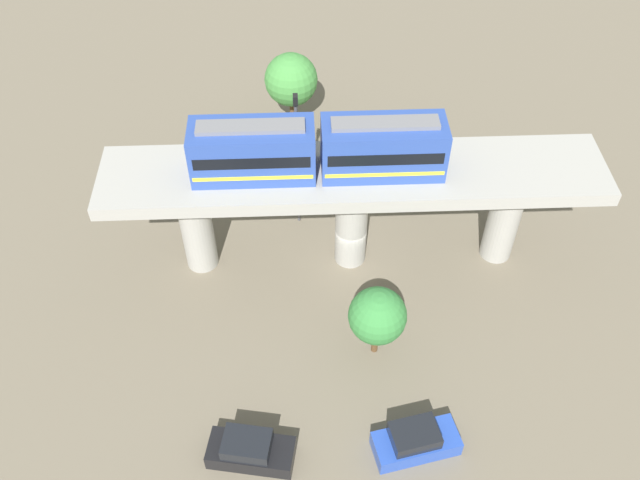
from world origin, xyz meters
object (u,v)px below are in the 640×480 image
parked_car_black (250,450)px  tree_far_corner (427,149)px  train (318,149)px  tree_mid_lot (377,316)px  parked_car_blue (415,441)px  signal_post (297,156)px  tree_near_viaduct (291,80)px

parked_car_black → tree_far_corner: tree_far_corner is taller
tree_far_corner → parked_car_black: bearing=150.2°
train → tree_mid_lot: bearing=-157.9°
parked_car_blue → train: bearing=6.4°
signal_post → tree_far_corner: bearing=-68.8°
tree_mid_lot → signal_post: size_ratio=0.48×
train → tree_far_corner: 11.56m
parked_car_blue → tree_mid_lot: 6.53m
train → signal_post: bearing=18.3°
parked_car_blue → parked_car_black: 8.09m
parked_car_black → tree_near_viaduct: size_ratio=0.74×
parked_car_black → tree_mid_lot: 9.31m
tree_near_viaduct → signal_post: 10.06m
tree_mid_lot → signal_post: bearing=20.9°
signal_post → train: bearing=-161.7°
tree_near_viaduct → parked_car_blue: bearing=-167.8°
train → parked_car_black: 15.72m
parked_car_blue → signal_post: (16.26, 5.38, 4.66)m
parked_car_blue → tree_near_viaduct: 27.04m
tree_mid_lot → parked_car_blue: bearing=-166.4°
parked_car_blue → parked_car_black: bearing=79.1°
tree_far_corner → parked_car_blue: bearing=170.7°
parked_car_black → signal_post: signal_post is taller
tree_near_viaduct → tree_mid_lot: size_ratio=1.29×
parked_car_blue → signal_post: signal_post is taller
tree_mid_lot → signal_post: (10.33, 3.95, 2.31)m
train → parked_car_blue: size_ratio=3.02×
parked_car_blue → tree_near_viaduct: (26.23, 5.65, 3.36)m
train → parked_car_black: bearing=163.6°
signal_post → tree_near_viaduct: bearing=1.6°
tree_near_viaduct → tree_mid_lot: bearing=-168.3°
parked_car_blue → parked_car_black: size_ratio=1.01×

